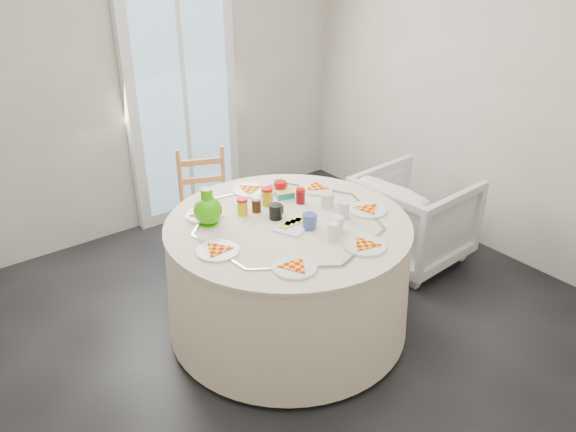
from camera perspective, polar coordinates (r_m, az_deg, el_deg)
floor at (r=3.64m, az=0.02°, el=-12.31°), size 4.00×4.00×0.00m
wall_back at (r=4.67m, az=-15.66°, el=13.63°), size 4.00×0.02×2.60m
wall_right at (r=4.45m, az=21.29°, el=12.18°), size 0.02×4.00×2.60m
glass_door at (r=4.85m, az=-10.66°, el=11.57°), size 1.00×0.08×2.10m
table at (r=3.53m, az=0.00°, el=-6.15°), size 1.51×1.51×0.77m
wooden_chair at (r=4.28m, az=-8.36°, el=1.28°), size 0.50×0.49×0.86m
armchair at (r=4.37m, az=12.68°, el=0.30°), size 0.74×0.78×0.77m
place_settings at (r=3.33m, az=0.00°, el=-0.46°), size 1.27×1.27×0.02m
jar_cluster at (r=3.47m, az=-1.76°, el=1.63°), size 0.48×0.35×0.13m
butter_tub at (r=3.64m, az=-0.34°, el=2.30°), size 0.14×0.12×0.05m
green_pitcher at (r=3.31m, az=-8.16°, el=0.96°), size 0.20×0.20×0.22m
cheese_platter at (r=3.30m, az=0.72°, el=-0.75°), size 0.31×0.26×0.03m
mugs_glasses at (r=3.38m, az=2.41°, el=0.66°), size 0.63×0.63×0.11m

